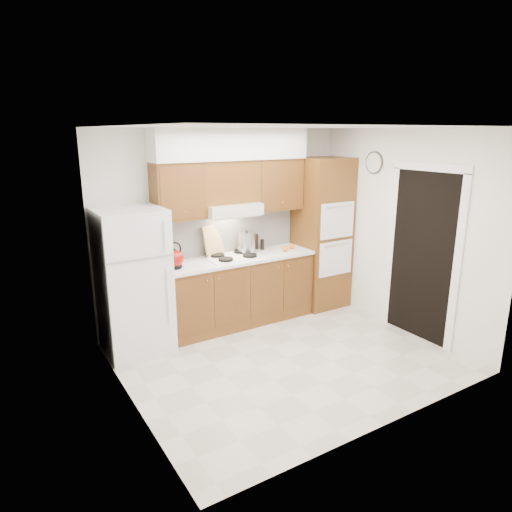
% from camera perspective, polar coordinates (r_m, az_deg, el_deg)
% --- Properties ---
extents(floor, '(3.60, 3.60, 0.00)m').
position_cam_1_polar(floor, '(5.47, 3.84, -12.57)').
color(floor, beige).
rests_on(floor, ground).
extents(ceiling, '(3.60, 3.60, 0.00)m').
position_cam_1_polar(ceiling, '(4.84, 4.40, 15.80)').
color(ceiling, white).
rests_on(ceiling, wall_back).
extents(wall_back, '(3.60, 0.02, 2.60)m').
position_cam_1_polar(wall_back, '(6.24, -3.95, 3.68)').
color(wall_back, white).
rests_on(wall_back, floor).
extents(wall_left, '(0.02, 3.00, 2.60)m').
position_cam_1_polar(wall_left, '(4.24, -16.09, -2.51)').
color(wall_left, white).
rests_on(wall_left, floor).
extents(wall_right, '(0.02, 3.00, 2.60)m').
position_cam_1_polar(wall_right, '(6.20, 17.78, 2.89)').
color(wall_right, white).
rests_on(wall_right, floor).
extents(fridge, '(0.75, 0.72, 1.72)m').
position_cam_1_polar(fridge, '(5.52, -15.10, -3.11)').
color(fridge, white).
rests_on(fridge, floor).
extents(base_cabinets, '(2.11, 0.60, 0.90)m').
position_cam_1_polar(base_cabinets, '(6.23, -2.31, -4.45)').
color(base_cabinets, brown).
rests_on(base_cabinets, floor).
extents(countertop, '(2.13, 0.62, 0.04)m').
position_cam_1_polar(countertop, '(6.08, -2.32, -0.30)').
color(countertop, white).
rests_on(countertop, base_cabinets).
extents(backsplash, '(2.11, 0.03, 0.56)m').
position_cam_1_polar(backsplash, '(6.26, -3.67, 2.96)').
color(backsplash, white).
rests_on(backsplash, countertop).
extents(oven_cabinet, '(0.70, 0.65, 2.20)m').
position_cam_1_polar(oven_cabinet, '(6.81, 8.18, 2.81)').
color(oven_cabinet, brown).
rests_on(oven_cabinet, floor).
extents(upper_cab_left, '(0.63, 0.33, 0.70)m').
position_cam_1_polar(upper_cab_left, '(5.71, -9.69, 8.00)').
color(upper_cab_left, brown).
rests_on(upper_cab_left, wall_back).
extents(upper_cab_right, '(0.73, 0.33, 0.70)m').
position_cam_1_polar(upper_cab_right, '(6.38, 2.42, 8.95)').
color(upper_cab_right, brown).
rests_on(upper_cab_right, wall_back).
extents(range_hood, '(0.75, 0.45, 0.15)m').
position_cam_1_polar(range_hood, '(5.99, -3.20, 5.86)').
color(range_hood, silver).
rests_on(range_hood, wall_back).
extents(upper_cab_over_hood, '(0.75, 0.33, 0.55)m').
position_cam_1_polar(upper_cab_over_hood, '(5.99, -3.53, 9.25)').
color(upper_cab_over_hood, brown).
rests_on(upper_cab_over_hood, range_hood).
extents(soffit, '(2.13, 0.36, 0.40)m').
position_cam_1_polar(soffit, '(5.97, -3.10, 13.80)').
color(soffit, silver).
rests_on(soffit, wall_back).
extents(cooktop, '(0.74, 0.50, 0.01)m').
position_cam_1_polar(cooktop, '(6.07, -2.82, -0.09)').
color(cooktop, white).
rests_on(cooktop, countertop).
extents(doorway, '(0.02, 0.90, 2.10)m').
position_cam_1_polar(doorway, '(6.03, 20.00, -0.08)').
color(doorway, black).
rests_on(doorway, floor).
extents(wall_clock, '(0.02, 0.30, 0.30)m').
position_cam_1_polar(wall_clock, '(6.44, 14.56, 11.23)').
color(wall_clock, '#3F3833').
rests_on(wall_clock, wall_right).
extents(kettle, '(0.28, 0.28, 0.22)m').
position_cam_1_polar(kettle, '(5.62, -10.13, -0.35)').
color(kettle, maroon).
rests_on(kettle, countertop).
extents(cutting_board, '(0.35, 0.23, 0.44)m').
position_cam_1_polar(cutting_board, '(6.11, -5.35, 1.85)').
color(cutting_board, tan).
rests_on(cutting_board, countertop).
extents(stock_pot, '(0.25, 0.25, 0.25)m').
position_cam_1_polar(stock_pot, '(6.23, -1.20, 1.77)').
color(stock_pot, '#AAAAAF').
rests_on(stock_pot, cooktop).
extents(condiment_a, '(0.08, 0.08, 0.22)m').
position_cam_1_polar(condiment_a, '(6.46, -0.01, 1.83)').
color(condiment_a, black).
rests_on(condiment_a, countertop).
extents(condiment_b, '(0.08, 0.08, 0.20)m').
position_cam_1_polar(condiment_b, '(6.45, -0.25, 1.72)').
color(condiment_b, black).
rests_on(condiment_b, countertop).
extents(condiment_c, '(0.07, 0.07, 0.15)m').
position_cam_1_polar(condiment_c, '(6.43, 0.80, 1.46)').
color(condiment_c, black).
rests_on(condiment_c, countertop).
extents(orange_near, '(0.09, 0.09, 0.07)m').
position_cam_1_polar(orange_near, '(6.50, 4.46, 1.20)').
color(orange_near, orange).
rests_on(orange_near, countertop).
extents(orange_far, '(0.09, 0.09, 0.07)m').
position_cam_1_polar(orange_far, '(6.34, 3.64, 0.88)').
color(orange_far, orange).
rests_on(orange_far, countertop).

